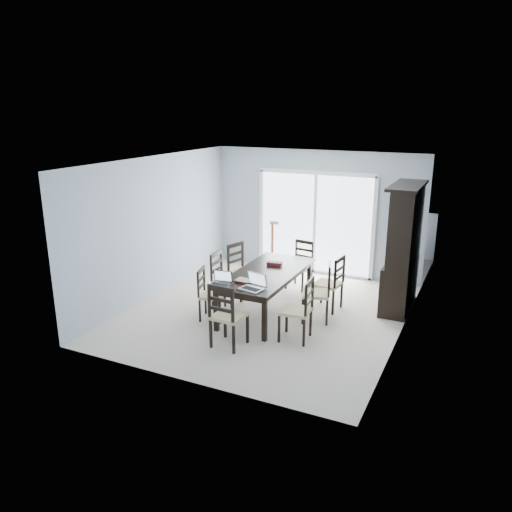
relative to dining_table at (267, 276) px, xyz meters
The scene contains 24 objects.
floor 0.67m from the dining_table, ahead, with size 5.00×5.00×0.00m, color beige.
ceiling 1.93m from the dining_table, ahead, with size 5.00×5.00×0.00m, color white.
back_wall 2.58m from the dining_table, 90.00° to the left, with size 4.50×0.02×2.60m, color #97A6B5.
wall_left 2.34m from the dining_table, behind, with size 0.02×5.00×2.60m, color #97A6B5.
wall_right 2.34m from the dining_table, ahead, with size 0.02×5.00×2.60m, color #97A6B5.
balcony 3.57m from the dining_table, 90.00° to the left, with size 4.50×2.00×0.10m, color gray.
railing 4.50m from the dining_table, 90.00° to the left, with size 4.50×0.06×1.10m, color #99999E.
dining_table is the anchor object (origin of this frame).
china_hutch 2.41m from the dining_table, 31.71° to the left, with size 0.50×1.38×2.20m.
sliding_door 2.51m from the dining_table, 90.00° to the left, with size 2.52×0.05×2.18m.
chair_left_near 1.03m from the dining_table, 141.58° to the right, with size 0.48×0.47×1.02m.
chair_left_mid 0.91m from the dining_table, behind, with size 0.44×0.42×1.11m.
chair_left_far 1.04m from the dining_table, 143.33° to the left, with size 0.54×0.53×1.14m.
chair_right_near 1.17m from the dining_table, 38.65° to the right, with size 0.48×0.46×1.14m.
chair_right_mid 0.96m from the dining_table, ahead, with size 0.56×0.55×1.16m.
chair_right_far 1.17m from the dining_table, 32.00° to the left, with size 0.48×0.47×1.14m.
chair_end_near 1.46m from the dining_table, 89.96° to the right, with size 0.46×0.48×1.17m.
chair_end_far 1.50m from the dining_table, 86.94° to the left, with size 0.46×0.47×1.07m.
laptop_dark 1.01m from the dining_table, 112.28° to the right, with size 0.34×0.26×0.21m.
laptop_silver 0.91m from the dining_table, 80.72° to the right, with size 0.40×0.32×0.24m.
book_stack 0.65m from the dining_table, 101.01° to the right, with size 0.27×0.21×0.04m.
cell_phone 0.99m from the dining_table, 90.31° to the right, with size 0.12×0.05×0.01m, color black.
game_box 0.40m from the dining_table, 92.87° to the left, with size 0.26×0.13×0.06m, color #4A0E1E.
hot_tub 3.53m from the dining_table, 94.16° to the left, with size 2.34×2.18×1.03m.
Camera 1 is at (3.29, -7.32, 3.44)m, focal length 35.00 mm.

